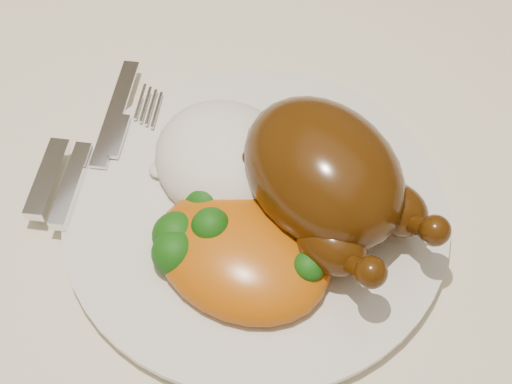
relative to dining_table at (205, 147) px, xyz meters
The scene contains 8 objects.
floor 0.67m from the dining_table, ahead, with size 4.00×4.00×0.00m, color #51371C.
dining_table is the anchor object (origin of this frame).
tablecloth 0.07m from the dining_table, ahead, with size 1.73×1.03×0.18m.
dinner_plate 0.19m from the dining_table, 38.74° to the right, with size 0.29×0.29×0.01m, color silver.
roast_chicken 0.24m from the dining_table, 23.98° to the right, with size 0.18×0.15×0.09m.
rice_mound 0.17m from the dining_table, 44.23° to the right, with size 0.15×0.14×0.06m.
mac_and_cheese 0.24m from the dining_table, 46.07° to the right, with size 0.13×0.10×0.05m.
cutlery 0.18m from the dining_table, 96.16° to the right, with size 0.07×0.17×0.01m.
Camera 1 is at (0.29, -0.35, 1.23)m, focal length 50.00 mm.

